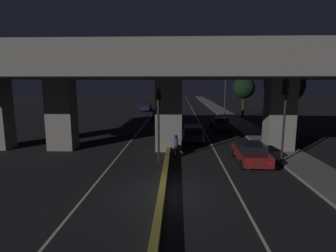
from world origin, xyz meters
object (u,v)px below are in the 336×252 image
object	(u,v)px
street_lamp	(224,85)
car_dark_green_third	(221,123)
motorcycle_black_filtering_near	(176,147)
car_dark_green_third_oncoming	(166,104)
car_dark_blue_second	(192,133)
traffic_light_left_of_median	(159,112)
car_dark_blue_second_oncoming	(146,106)
car_dark_red_lead	(251,152)
car_dark_red_lead_oncoming	(159,115)
pedestrian_on_sidewalk	(266,127)
traffic_light_right_of_median	(285,105)

from	to	relation	value
street_lamp	car_dark_green_third	world-z (taller)	street_lamp
motorcycle_black_filtering_near	car_dark_green_third_oncoming	bearing A→B (deg)	5.77
street_lamp	car_dark_blue_second	size ratio (longest dim) A/B	1.87
traffic_light_left_of_median	car_dark_blue_second_oncoming	xyz separation A→B (m)	(-4.93, 33.05, -2.49)
car_dark_red_lead	car_dark_green_third	distance (m)	12.91
car_dark_red_lead	car_dark_blue_second	bearing A→B (deg)	28.80
car_dark_blue_second_oncoming	car_dark_green_third_oncoming	bearing A→B (deg)	160.19
car_dark_red_lead	street_lamp	bearing A→B (deg)	-4.08
car_dark_red_lead_oncoming	pedestrian_on_sidewalk	size ratio (longest dim) A/B	2.73
traffic_light_left_of_median	car_dark_green_third	bearing A→B (deg)	64.56
traffic_light_left_of_median	car_dark_green_third_oncoming	xyz separation A→B (m)	(-1.45, 42.48, -2.70)
motorcycle_black_filtering_near	car_dark_blue_second	bearing A→B (deg)	-14.34
street_lamp	car_dark_red_lead_oncoming	size ratio (longest dim) A/B	1.79
motorcycle_black_filtering_near	car_dark_red_lead	bearing A→B (deg)	-107.79
car_dark_red_lead	car_dark_blue_second_oncoming	xyz separation A→B (m)	(-11.06, 32.96, 0.19)
car_dark_green_third_oncoming	car_dark_blue_second	bearing A→B (deg)	8.20
traffic_light_right_of_median	car_dark_green_third	xyz separation A→B (m)	(-1.91, 13.01, -3.16)
car_dark_red_lead_oncoming	pedestrian_on_sidewalk	bearing A→B (deg)	40.11
street_lamp	motorcycle_black_filtering_near	xyz separation A→B (m)	(-7.47, -23.82, -4.30)
car_dark_blue_second_oncoming	car_dark_red_lead	bearing A→B (deg)	19.01
car_dark_green_third_oncoming	street_lamp	bearing A→B (deg)	32.64
traffic_light_left_of_median	motorcycle_black_filtering_near	bearing A→B (deg)	59.15
car_dark_red_lead	car_dark_blue_second_oncoming	size ratio (longest dim) A/B	0.99
car_dark_red_lead_oncoming	car_dark_green_third	bearing A→B (deg)	42.18
car_dark_red_lead	car_dark_green_third_oncoming	world-z (taller)	car_dark_green_third_oncoming
car_dark_green_third	car_dark_green_third_oncoming	bearing A→B (deg)	14.51
street_lamp	traffic_light_left_of_median	bearing A→B (deg)	-108.49
street_lamp	car_dark_green_third	distance (m)	13.61
car_dark_blue_second	car_dark_blue_second_oncoming	xyz separation A→B (m)	(-7.54, 26.16, 0.17)
car_dark_blue_second	motorcycle_black_filtering_near	size ratio (longest dim) A/B	2.35
car_dark_green_third_oncoming	pedestrian_on_sidewalk	distance (m)	35.92
street_lamp	car_dark_red_lead	world-z (taller)	street_lamp
car_dark_red_lead_oncoming	motorcycle_black_filtering_near	xyz separation A→B (m)	(2.67, -19.00, -0.09)
pedestrian_on_sidewalk	car_dark_blue_second	bearing A→B (deg)	-168.36
car_dark_green_third	car_dark_blue_second_oncoming	xyz separation A→B (m)	(-11.11, 20.04, 0.20)
traffic_light_left_of_median	car_dark_red_lead	xyz separation A→B (m)	(6.13, 0.09, -2.68)
car_dark_green_third_oncoming	pedestrian_on_sidewalk	size ratio (longest dim) A/B	2.67
pedestrian_on_sidewalk	car_dark_red_lead	bearing A→B (deg)	-114.16
pedestrian_on_sidewalk	traffic_light_right_of_median	bearing A→B (deg)	-101.80
street_lamp	car_dark_blue_second	world-z (taller)	street_lamp
street_lamp	car_dark_blue_second	distance (m)	20.20
traffic_light_left_of_median	pedestrian_on_sidewalk	size ratio (longest dim) A/B	2.89
traffic_light_left_of_median	traffic_light_right_of_median	size ratio (longest dim) A/B	0.87
traffic_light_left_of_median	car_dark_red_lead	size ratio (longest dim) A/B	1.13
car_dark_green_third_oncoming	traffic_light_right_of_median	bearing A→B (deg)	14.36
car_dark_blue_second_oncoming	car_dark_green_third	bearing A→B (deg)	29.46
car_dark_green_third	motorcycle_black_filtering_near	size ratio (longest dim) A/B	2.20
traffic_light_left_of_median	car_dark_green_third_oncoming	distance (m)	42.59
car_dark_red_lead_oncoming	motorcycle_black_filtering_near	distance (m)	19.19
motorcycle_black_filtering_near	pedestrian_on_sidewalk	distance (m)	10.87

